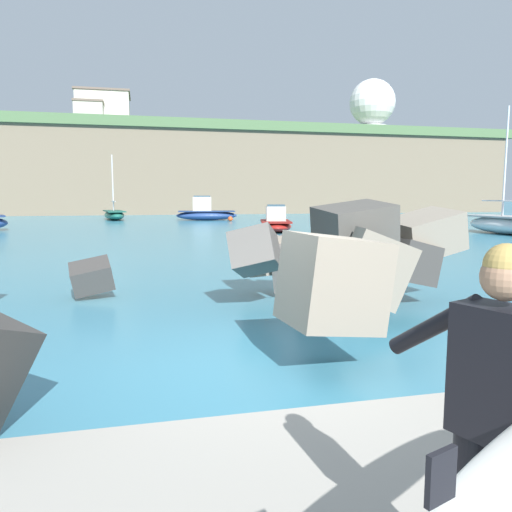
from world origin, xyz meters
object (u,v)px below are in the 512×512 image
object	(u,v)px
boat_near_left	(206,213)
radar_dome	(372,106)
boat_near_right	(114,215)
mooring_buoy_middle	(230,219)
boat_mid_centre	(507,224)
station_building_west	(104,114)
boat_mid_right	(276,223)
station_building_central	(90,117)

from	to	relation	value
boat_near_left	radar_dome	world-z (taller)	radar_dome
boat_near_right	mooring_buoy_middle	xyz separation A→B (m)	(10.37, -5.19, -0.28)
boat_mid_centre	station_building_west	distance (m)	64.44
boat_near_left	mooring_buoy_middle	distance (m)	3.09
station_building_west	boat_mid_right	bearing A→B (deg)	-75.56
station_building_central	radar_dome	bearing A→B (deg)	1.40
boat_near_left	mooring_buoy_middle	xyz separation A→B (m)	(1.92, -2.37, -0.49)
boat_mid_centre	mooring_buoy_middle	bearing A→B (deg)	124.84
boat_near_left	station_building_central	xyz separation A→B (m)	(-12.85, 31.17, 13.15)
radar_dome	station_building_central	bearing A→B (deg)	-178.60
boat_mid_right	radar_dome	size ratio (longest dim) A/B	0.44
station_building_central	boat_mid_centre	bearing A→B (deg)	-61.95
boat_near_right	station_building_central	size ratio (longest dim) A/B	1.27
boat_near_left	mooring_buoy_middle	size ratio (longest dim) A/B	13.43
boat_mid_centre	radar_dome	xyz separation A→B (m)	(17.71, 53.59, 16.84)
radar_dome	station_building_central	distance (m)	45.81
boat_mid_centre	boat_mid_right	size ratio (longest dim) A/B	1.66
boat_near_right	station_building_central	bearing A→B (deg)	98.82
boat_mid_right	station_building_central	distance (m)	51.54
boat_mid_centre	mooring_buoy_middle	world-z (taller)	boat_mid_centre
boat_near_left	radar_dome	size ratio (longest dim) A/B	0.58
mooring_buoy_middle	boat_mid_centre	bearing A→B (deg)	-55.16
boat_near_right	boat_mid_right	xyz separation A→B (m)	(10.73, -19.10, 0.04)
station_building_central	boat_near_right	bearing A→B (deg)	-81.18
boat_near_left	radar_dome	xyz separation A→B (m)	(32.81, 32.28, 16.73)
radar_dome	station_building_west	world-z (taller)	radar_dome
mooring_buoy_middle	radar_dome	bearing A→B (deg)	48.28
boat_near_right	mooring_buoy_middle	size ratio (longest dim) A/B	14.38
mooring_buoy_middle	radar_dome	size ratio (longest dim) A/B	0.04
radar_dome	station_building_west	size ratio (longest dim) A/B	1.25
boat_mid_right	mooring_buoy_middle	size ratio (longest dim) A/B	10.27
mooring_buoy_middle	boat_near_left	bearing A→B (deg)	129.08
station_building_central	boat_near_left	bearing A→B (deg)	-67.60
boat_near_right	mooring_buoy_middle	world-z (taller)	boat_near_right
station_building_central	boat_mid_right	bearing A→B (deg)	-72.32
boat_near_left	boat_near_right	bearing A→B (deg)	161.50
boat_near_right	station_building_west	distance (m)	36.08
boat_mid_right	station_building_central	bearing A→B (deg)	107.68
boat_mid_centre	mooring_buoy_middle	size ratio (longest dim) A/B	17.00
boat_near_left	boat_mid_centre	world-z (taller)	boat_mid_centre
boat_near_left	boat_mid_centre	size ratio (longest dim) A/B	0.79
mooring_buoy_middle	station_building_central	bearing A→B (deg)	113.77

